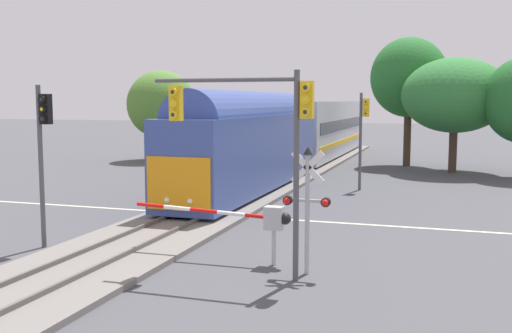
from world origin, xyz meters
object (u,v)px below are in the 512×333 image
(elm_centre_background, at_px, (409,78))
(traffic_signal_far_side, at_px, (363,125))
(traffic_signal_median, at_px, (43,140))
(pine_left_background, at_px, (161,105))
(commuter_train, at_px, (297,132))
(crossing_gate_near, at_px, (258,218))
(traffic_signal_near_right, at_px, (255,123))
(oak_far_right, at_px, (455,95))
(crossing_signal_mast, at_px, (307,197))

(elm_centre_background, bearing_deg, traffic_signal_far_side, -96.59)
(traffic_signal_median, relative_size, pine_left_background, 0.74)
(commuter_train, height_order, traffic_signal_median, traffic_signal_median)
(crossing_gate_near, relative_size, traffic_signal_median, 0.94)
(traffic_signal_near_right, relative_size, traffic_signal_far_side, 1.07)
(commuter_train, xyz_separation_m, oak_far_right, (10.50, 2.62, 2.55))
(commuter_train, relative_size, elm_centre_background, 4.32)
(crossing_gate_near, relative_size, traffic_signal_near_right, 0.89)
(commuter_train, height_order, elm_centre_background, elm_centre_background)
(traffic_signal_median, bearing_deg, oak_far_right, 63.63)
(traffic_signal_far_side, distance_m, traffic_signal_median, 18.41)
(crossing_signal_mast, bearing_deg, oak_far_right, 81.30)
(elm_centre_background, bearing_deg, crossing_signal_mast, -91.58)
(crossing_gate_near, distance_m, oak_far_right, 27.26)
(pine_left_background, relative_size, oak_far_right, 0.94)
(commuter_train, distance_m, elm_centre_background, 9.99)
(crossing_gate_near, xyz_separation_m, traffic_signal_far_side, (0.95, 16.06, 2.21))
(traffic_signal_near_right, bearing_deg, pine_left_background, 121.23)
(crossing_gate_near, relative_size, oak_far_right, 0.65)
(crossing_gate_near, relative_size, pine_left_background, 0.69)
(oak_far_right, distance_m, elm_centre_background, 4.72)
(commuter_train, distance_m, pine_left_background, 13.22)
(traffic_signal_median, distance_m, pine_left_background, 29.59)
(pine_left_background, distance_m, oak_far_right, 23.06)
(traffic_signal_far_side, bearing_deg, traffic_signal_median, -117.09)
(commuter_train, relative_size, oak_far_right, 5.29)
(crossing_signal_mast, relative_size, traffic_signal_median, 0.67)
(commuter_train, height_order, crossing_gate_near, commuter_train)
(commuter_train, xyz_separation_m, crossing_signal_mast, (6.37, -24.36, -0.54))
(traffic_signal_median, height_order, oak_far_right, oak_far_right)
(crossing_gate_near, height_order, oak_far_right, oak_far_right)
(traffic_signal_near_right, distance_m, traffic_signal_far_side, 17.47)
(traffic_signal_near_right, distance_m, oak_far_right, 28.27)
(oak_far_right, height_order, elm_centre_background, elm_centre_background)
(traffic_signal_far_side, distance_m, oak_far_right, 11.50)
(commuter_train, bearing_deg, traffic_signal_near_right, -78.63)
(crossing_signal_mast, height_order, traffic_signal_near_right, traffic_signal_near_right)
(elm_centre_background, bearing_deg, oak_far_right, -43.24)
(traffic_signal_far_side, relative_size, elm_centre_background, 0.56)
(crossing_signal_mast, bearing_deg, pine_left_background, 123.80)
(elm_centre_background, bearing_deg, traffic_signal_near_right, -94.00)
(oak_far_right, bearing_deg, crossing_signal_mast, -98.70)
(commuter_train, distance_m, traffic_signal_median, 24.22)
(commuter_train, bearing_deg, crossing_gate_near, -78.77)
(commuter_train, bearing_deg, elm_centre_background, 38.45)
(commuter_train, height_order, traffic_signal_near_right, traffic_signal_near_right)
(crossing_signal_mast, bearing_deg, crossing_gate_near, 159.06)
(pine_left_background, height_order, elm_centre_background, elm_centre_background)
(pine_left_background, bearing_deg, traffic_signal_median, -70.67)
(traffic_signal_far_side, distance_m, pine_left_background, 21.54)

